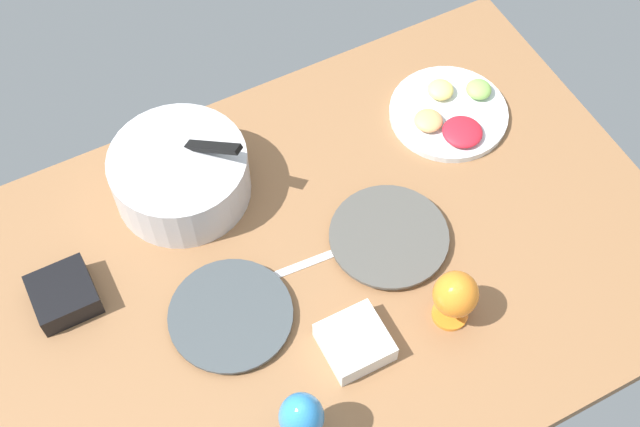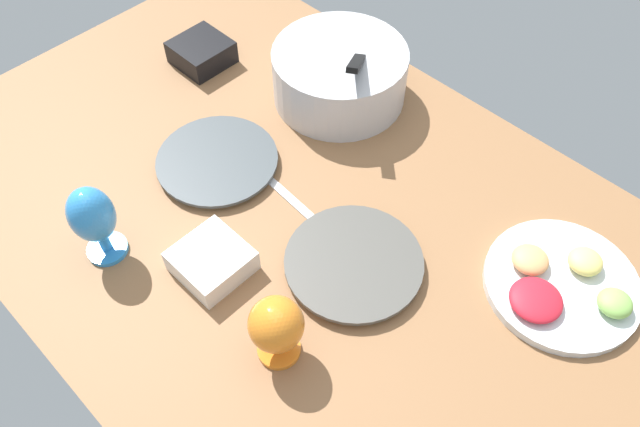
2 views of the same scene
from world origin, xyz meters
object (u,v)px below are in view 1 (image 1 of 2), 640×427
(dinner_plate_left, at_px, (231,316))
(hurricane_glass_blue, at_px, (301,419))
(mixing_bowl, at_px, (180,174))
(fruit_platter, at_px, (450,113))
(hurricane_glass_orange, at_px, (455,296))
(square_bowl_black, at_px, (63,294))
(square_bowl_white, at_px, (353,343))
(dinner_plate_right, at_px, (389,237))

(dinner_plate_left, xyz_separation_m, hurricane_glass_blue, (0.02, -0.29, 0.09))
(dinner_plate_left, relative_size, mixing_bowl, 0.85)
(dinner_plate_left, relative_size, fruit_platter, 0.91)
(mixing_bowl, bearing_deg, hurricane_glass_orange, -55.69)
(dinner_plate_left, xyz_separation_m, square_bowl_black, (-0.29, 0.20, 0.02))
(square_bowl_white, bearing_deg, dinner_plate_right, 44.23)
(hurricane_glass_blue, xyz_separation_m, square_bowl_white, (0.17, 0.12, -0.08))
(mixing_bowl, distance_m, square_bowl_white, 0.54)
(dinner_plate_right, xyz_separation_m, fruit_platter, (0.30, 0.23, 0.00))
(dinner_plate_left, xyz_separation_m, square_bowl_white, (0.19, -0.18, 0.02))
(square_bowl_black, bearing_deg, mixing_bowl, 23.87)
(hurricane_glass_blue, height_order, hurricane_glass_orange, hurricane_glass_blue)
(mixing_bowl, xyz_separation_m, fruit_platter, (0.65, -0.10, -0.05))
(square_bowl_white, bearing_deg, square_bowl_black, 142.40)
(dinner_plate_right, distance_m, hurricane_glass_orange, 0.23)
(hurricane_glass_orange, bearing_deg, square_bowl_black, 150.22)
(fruit_platter, height_order, square_bowl_black, square_bowl_black)
(dinner_plate_left, distance_m, square_bowl_white, 0.26)
(hurricane_glass_blue, relative_size, square_bowl_black, 1.39)
(mixing_bowl, height_order, hurricane_glass_blue, mixing_bowl)
(fruit_platter, xyz_separation_m, square_bowl_white, (-0.50, -0.42, 0.01))
(dinner_plate_left, xyz_separation_m, hurricane_glass_orange, (0.41, -0.20, 0.08))
(dinner_plate_left, height_order, mixing_bowl, mixing_bowl)
(mixing_bowl, distance_m, hurricane_glass_orange, 0.66)
(mixing_bowl, relative_size, square_bowl_black, 2.43)
(dinner_plate_right, bearing_deg, mixing_bowl, 136.68)
(square_bowl_black, bearing_deg, square_bowl_white, -37.60)
(hurricane_glass_blue, height_order, square_bowl_white, hurricane_glass_blue)
(hurricane_glass_blue, bearing_deg, fruit_platter, 38.74)
(square_bowl_white, bearing_deg, fruit_platter, 40.27)
(mixing_bowl, relative_size, square_bowl_white, 2.41)
(dinner_plate_left, distance_m, dinner_plate_right, 0.38)
(square_bowl_black, bearing_deg, hurricane_glass_orange, -29.78)
(hurricane_glass_blue, bearing_deg, dinner_plate_right, 39.76)
(hurricane_glass_orange, bearing_deg, dinner_plate_left, 153.47)
(hurricane_glass_orange, distance_m, square_bowl_white, 0.23)
(dinner_plate_left, bearing_deg, fruit_platter, 19.59)
(mixing_bowl, height_order, hurricane_glass_orange, mixing_bowl)
(fruit_platter, distance_m, square_bowl_white, 0.65)
(square_bowl_white, bearing_deg, dinner_plate_left, 137.54)
(dinner_plate_right, bearing_deg, square_bowl_black, 164.77)
(dinner_plate_right, distance_m, square_bowl_white, 0.27)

